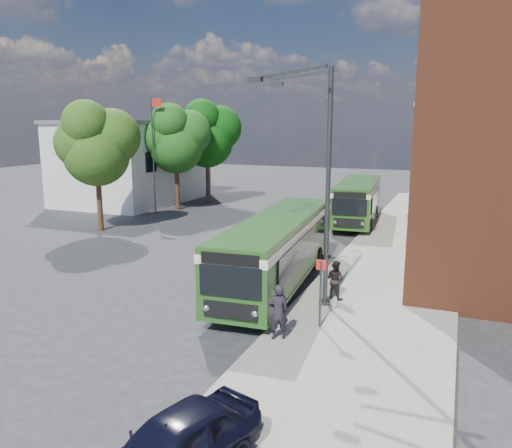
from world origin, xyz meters
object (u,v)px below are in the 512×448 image
at_px(bus_rear, 357,198).
at_px(bus_front, 279,244).
at_px(street_lamp, 318,185).
at_px(parked_car, 175,446).

bearing_deg(bus_rear, bus_front, -91.80).
relative_size(street_lamp, bus_front, 0.73).
xyz_separation_m(bus_rear, parked_car, (1.95, -27.86, -1.00)).
xyz_separation_m(street_lamp, bus_rear, (-1.84, 17.32, -2.96)).
height_order(street_lamp, parked_car, street_lamp).
height_order(bus_front, parked_car, bus_front).
bearing_deg(bus_rear, parked_car, -85.99).
xyz_separation_m(street_lamp, bus_front, (-2.32, 2.11, -2.96)).
bearing_deg(parked_car, bus_rear, 111.42).
height_order(street_lamp, bus_rear, street_lamp).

